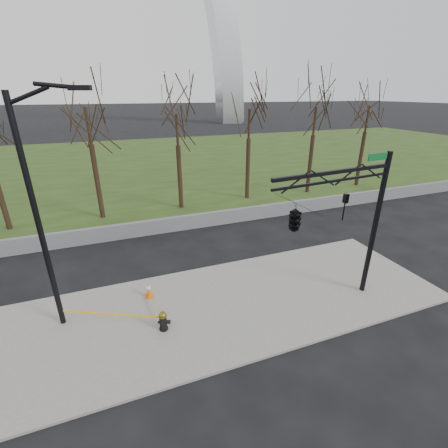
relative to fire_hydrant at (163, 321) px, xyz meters
name	(u,v)px	position (x,y,z in m)	size (l,w,h in m)	color
ground	(227,305)	(2.65, 0.58, -0.46)	(500.00, 500.00, 0.00)	black
sidewalk	(227,304)	(2.65, 0.58, -0.41)	(18.00, 6.00, 0.10)	slate
grass_strip	(139,162)	(2.65, 30.58, -0.43)	(120.00, 40.00, 0.06)	#263B15
guardrail	(180,223)	(2.65, 8.58, -0.01)	(60.00, 0.30, 0.90)	#59595B
tree_row	(138,155)	(0.91, 12.58, 3.59)	(42.52, 4.00, 8.10)	black
fire_hydrant	(163,321)	(0.00, 0.00, 0.00)	(0.49, 0.35, 0.79)	black
traffic_cone	(149,290)	(-0.22, 2.14, -0.06)	(0.35, 0.35, 0.62)	#ED5E0C
street_light	(41,205)	(-3.20, 1.62, 4.23)	(2.32, 0.89, 8.21)	black
traffic_signal_mast	(313,214)	(5.20, -0.87, 3.68)	(5.09, 2.52, 6.00)	black
caution_tape	(128,312)	(-1.14, 0.93, 0.04)	(3.41, 2.14, 0.41)	yellow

